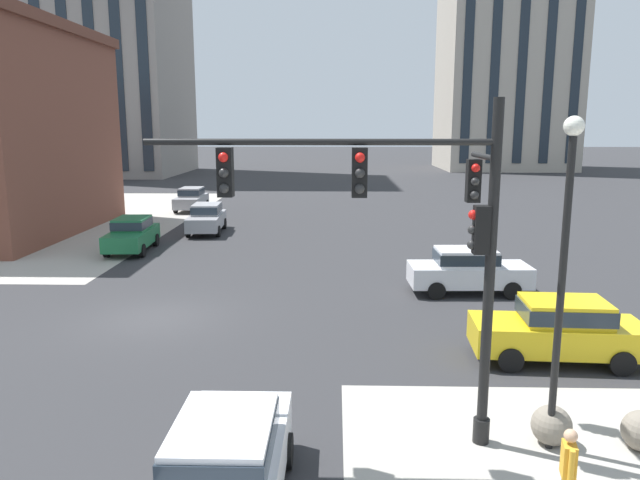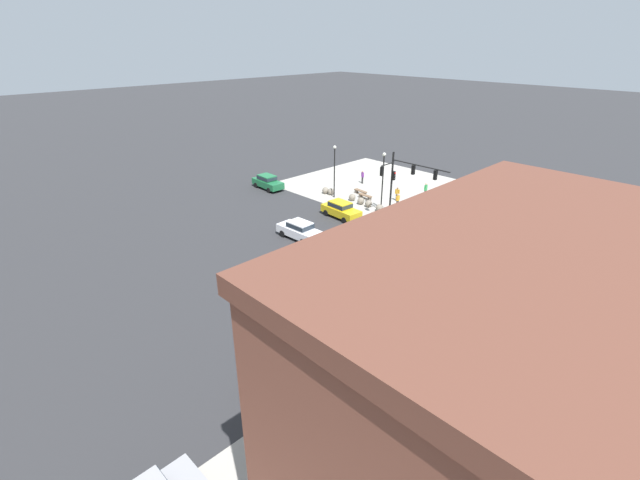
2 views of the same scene
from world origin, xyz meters
name	(u,v)px [view 1 (image 1 of 2)]	position (x,y,z in m)	size (l,w,h in m)	color
ground_plane	(156,318)	(0.00, 0.00, 0.00)	(320.00, 320.00, 0.00)	#2D2D30
traffic_signal_main	(423,230)	(7.49, -7.34, 4.23)	(6.55, 2.09, 6.65)	black
bollard_sphere_curb_a	(551,425)	(10.08, -7.56, 0.39)	(0.78, 0.78, 0.78)	gray
pedestrian_at_curb	(568,470)	(9.47, -9.92, 0.89)	(0.27, 0.54, 1.56)	#333333
street_lamp_corner_near	(564,252)	(10.00, -7.72, 3.89)	(0.36, 0.36, 6.33)	black
car_main_northbound_far	(191,198)	(-4.76, 24.93, 0.92)	(1.95, 4.43, 1.68)	#99999E
car_main_southbound_far	(226,463)	(4.11, -9.92, 0.92)	(1.91, 4.41, 1.68)	silver
car_cross_eastbound	(559,328)	(11.75, -3.30, 0.92)	(4.49, 2.08, 1.68)	gold
car_parked_curb	(132,233)	(-4.26, 10.44, 0.92)	(2.08, 4.49, 1.68)	#1E6B3D
car_main_mid	(207,217)	(-1.67, 15.76, 0.92)	(2.08, 4.49, 1.68)	#99999E
car_cross_far	(468,269)	(10.76, 3.27, 0.92)	(4.46, 2.01, 1.68)	silver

